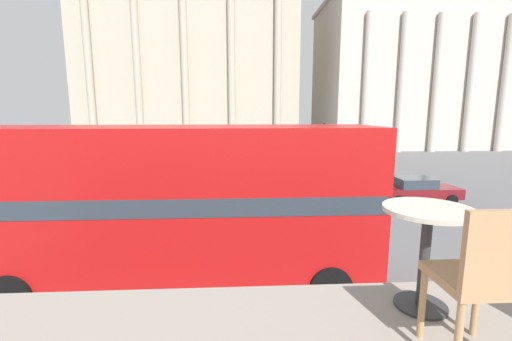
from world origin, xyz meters
The scene contains 11 objects.
double_decker_bus centered at (-1.57, 6.35, 2.45)m, with size 10.36×2.69×4.41m.
cafe_dining_table centered at (1.26, -0.35, 3.93)m, with size 0.60×0.60×0.73m.
cafe_chair_0 centered at (1.25, -0.91, 3.91)m, with size 0.40×0.40×0.91m.
plaza_building_left centered at (-6.32, 49.23, 11.39)m, with size 29.11×16.83×22.79m.
plaza_building_right centered at (27.94, 45.58, 9.71)m, with size 32.37×15.83×19.43m.
traffic_light_near centered at (2.50, 9.25, 2.17)m, with size 0.42×0.24×3.30m.
traffic_light_mid centered at (5.19, 17.55, 2.68)m, with size 0.42×0.24×4.13m.
car_maroon centered at (9.48, 14.77, 0.70)m, with size 4.20×1.93×1.35m.
pedestrian_red centered at (-5.77, 16.59, 0.95)m, with size 0.32×0.32×1.65m.
pedestrian_blue centered at (10.73, 23.57, 1.00)m, with size 0.32×0.32×1.73m.
pedestrian_grey centered at (8.02, 20.37, 0.94)m, with size 0.32×0.32×1.64m.
Camera 1 is at (-0.04, -2.52, 4.77)m, focal length 24.00 mm.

